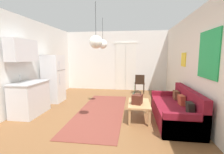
{
  "coord_description": "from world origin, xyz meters",
  "views": [
    {
      "loc": [
        0.81,
        -3.48,
        1.58
      ],
      "look_at": [
        0.2,
        1.08,
        0.97
      ],
      "focal_mm": 25.42,
      "sensor_mm": 36.0,
      "label": 1
    }
  ],
  "objects_px": {
    "refrigerator": "(54,79)",
    "pendant_lamp_far": "(103,44)",
    "bamboo_vase": "(134,96)",
    "handbag": "(137,99)",
    "coffee_table": "(139,105)",
    "couch": "(177,111)",
    "pendant_lamp_near": "(96,42)",
    "accent_chair": "(140,83)"
  },
  "relations": [
    {
      "from": "handbag",
      "to": "pendant_lamp_near",
      "type": "distance_m",
      "value": 1.67
    },
    {
      "from": "couch",
      "to": "coffee_table",
      "type": "height_order",
      "value": "couch"
    },
    {
      "from": "bamboo_vase",
      "to": "pendant_lamp_far",
      "type": "xyz_separation_m",
      "value": [
        -0.96,
        0.64,
        1.42
      ]
    },
    {
      "from": "coffee_table",
      "to": "pendant_lamp_far",
      "type": "relative_size",
      "value": 1.01
    },
    {
      "from": "couch",
      "to": "handbag",
      "type": "bearing_deg",
      "value": -174.03
    },
    {
      "from": "accent_chair",
      "to": "pendant_lamp_near",
      "type": "bearing_deg",
      "value": 72.96
    },
    {
      "from": "refrigerator",
      "to": "pendant_lamp_far",
      "type": "height_order",
      "value": "pendant_lamp_far"
    },
    {
      "from": "couch",
      "to": "pendant_lamp_near",
      "type": "bearing_deg",
      "value": -164.45
    },
    {
      "from": "coffee_table",
      "to": "bamboo_vase",
      "type": "relative_size",
      "value": 2.27
    },
    {
      "from": "accent_chair",
      "to": "pendant_lamp_near",
      "type": "xyz_separation_m",
      "value": [
        -1.08,
        -3.33,
        1.41
      ]
    },
    {
      "from": "couch",
      "to": "bamboo_vase",
      "type": "distance_m",
      "value": 1.09
    },
    {
      "from": "couch",
      "to": "accent_chair",
      "type": "relative_size",
      "value": 2.44
    },
    {
      "from": "coffee_table",
      "to": "bamboo_vase",
      "type": "bearing_deg",
      "value": 117.06
    },
    {
      "from": "bamboo_vase",
      "to": "accent_chair",
      "type": "xyz_separation_m",
      "value": [
        0.24,
        2.58,
        -0.05
      ]
    },
    {
      "from": "couch",
      "to": "pendant_lamp_far",
      "type": "xyz_separation_m",
      "value": [
        -2.0,
        0.88,
        1.67
      ]
    },
    {
      "from": "coffee_table",
      "to": "handbag",
      "type": "bearing_deg",
      "value": -116.29
    },
    {
      "from": "accent_chair",
      "to": "refrigerator",
      "type": "bearing_deg",
      "value": 29.27
    },
    {
      "from": "couch",
      "to": "refrigerator",
      "type": "relative_size",
      "value": 1.22
    },
    {
      "from": "handbag",
      "to": "coffee_table",
      "type": "bearing_deg",
      "value": 63.71
    },
    {
      "from": "coffee_table",
      "to": "refrigerator",
      "type": "xyz_separation_m",
      "value": [
        -2.88,
        1.19,
        0.44
      ]
    },
    {
      "from": "refrigerator",
      "to": "pendant_lamp_near",
      "type": "xyz_separation_m",
      "value": [
        1.92,
        -1.71,
        1.07
      ]
    },
    {
      "from": "refrigerator",
      "to": "pendant_lamp_near",
      "type": "distance_m",
      "value": 2.79
    },
    {
      "from": "handbag",
      "to": "refrigerator",
      "type": "xyz_separation_m",
      "value": [
        -2.83,
        1.29,
        0.27
      ]
    },
    {
      "from": "bamboo_vase",
      "to": "pendant_lamp_far",
      "type": "distance_m",
      "value": 1.83
    },
    {
      "from": "couch",
      "to": "refrigerator",
      "type": "distance_m",
      "value": 4.01
    },
    {
      "from": "refrigerator",
      "to": "pendant_lamp_far",
      "type": "distance_m",
      "value": 2.14
    },
    {
      "from": "pendant_lamp_far",
      "to": "accent_chair",
      "type": "bearing_deg",
      "value": 58.06
    },
    {
      "from": "couch",
      "to": "pendant_lamp_far",
      "type": "distance_m",
      "value": 2.75
    },
    {
      "from": "refrigerator",
      "to": "pendant_lamp_far",
      "type": "relative_size",
      "value": 1.78
    },
    {
      "from": "coffee_table",
      "to": "accent_chair",
      "type": "height_order",
      "value": "accent_chair"
    },
    {
      "from": "coffee_table",
      "to": "handbag",
      "type": "height_order",
      "value": "handbag"
    },
    {
      "from": "coffee_table",
      "to": "handbag",
      "type": "xyz_separation_m",
      "value": [
        -0.05,
        -0.1,
        0.17
      ]
    },
    {
      "from": "coffee_table",
      "to": "pendant_lamp_near",
      "type": "distance_m",
      "value": 1.86
    },
    {
      "from": "bamboo_vase",
      "to": "pendant_lamp_near",
      "type": "bearing_deg",
      "value": -137.96
    },
    {
      "from": "handbag",
      "to": "pendant_lamp_far",
      "type": "relative_size",
      "value": 0.37
    },
    {
      "from": "coffee_table",
      "to": "pendant_lamp_near",
      "type": "bearing_deg",
      "value": -151.52
    },
    {
      "from": "pendant_lamp_far",
      "to": "pendant_lamp_near",
      "type": "bearing_deg",
      "value": -84.92
    },
    {
      "from": "handbag",
      "to": "pendant_lamp_near",
      "type": "relative_size",
      "value": 0.35
    },
    {
      "from": "pendant_lamp_near",
      "to": "accent_chair",
      "type": "bearing_deg",
      "value": 72.06
    },
    {
      "from": "refrigerator",
      "to": "handbag",
      "type": "bearing_deg",
      "value": -24.59
    },
    {
      "from": "bamboo_vase",
      "to": "pendant_lamp_far",
      "type": "bearing_deg",
      "value": 146.26
    },
    {
      "from": "accent_chair",
      "to": "pendant_lamp_far",
      "type": "height_order",
      "value": "pendant_lamp_far"
    }
  ]
}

